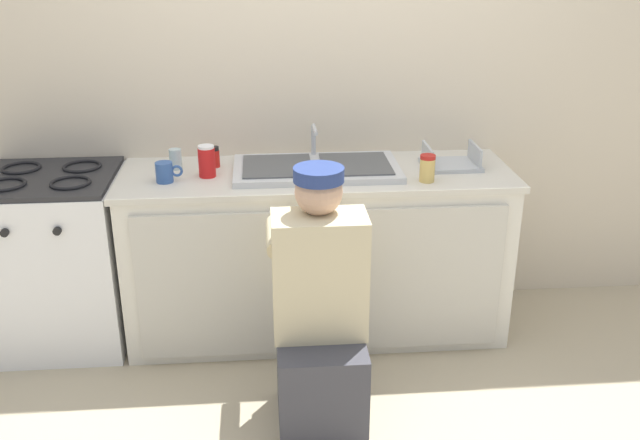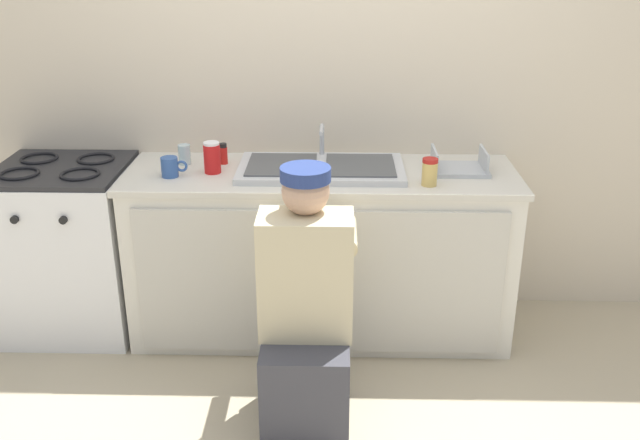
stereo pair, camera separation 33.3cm
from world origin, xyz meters
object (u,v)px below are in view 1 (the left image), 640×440
at_px(stove_range, 58,259).
at_px(spice_bottle_red, 216,157).
at_px(soda_cup_red, 207,161).
at_px(coffee_mug, 165,172).
at_px(condiment_jar, 427,168).
at_px(sink_double_basin, 317,168).
at_px(dish_rack_tray, 451,162).
at_px(plumber_person, 320,321).
at_px(water_glass, 176,159).

xyz_separation_m(stove_range, spice_bottle_red, (0.79, 0.11, 0.47)).
xyz_separation_m(soda_cup_red, spice_bottle_red, (0.03, 0.14, -0.02)).
height_order(soda_cup_red, coffee_mug, soda_cup_red).
bearing_deg(condiment_jar, spice_bottle_red, 163.27).
bearing_deg(stove_range, sink_double_basin, 0.10).
bearing_deg(dish_rack_tray, plumber_person, -133.36).
bearing_deg(water_glass, stove_range, -170.53).
bearing_deg(spice_bottle_red, plumber_person, -62.28).
xyz_separation_m(plumber_person, dish_rack_tray, (0.71, 0.75, 0.43)).
bearing_deg(stove_range, spice_bottle_red, 8.10).
bearing_deg(soda_cup_red, sink_double_basin, 3.29).
bearing_deg(plumber_person, sink_double_basin, 86.51).
xyz_separation_m(spice_bottle_red, water_glass, (-0.19, -0.01, -0.00)).
bearing_deg(coffee_mug, dish_rack_tray, 4.59).
distance_m(dish_rack_tray, water_glass, 1.35).
relative_size(dish_rack_tray, coffee_mug, 2.22).
relative_size(sink_double_basin, plumber_person, 0.72).
bearing_deg(soda_cup_red, condiment_jar, -8.73).
distance_m(stove_range, spice_bottle_red, 0.93).
height_order(plumber_person, coffee_mug, plumber_person).
height_order(water_glass, condiment_jar, condiment_jar).
distance_m(soda_cup_red, condiment_jar, 1.04).
distance_m(sink_double_basin, dish_rack_tray, 0.67).
relative_size(stove_range, spice_bottle_red, 8.46).
bearing_deg(plumber_person, stove_range, 149.33).
bearing_deg(stove_range, plumber_person, -30.67).
bearing_deg(sink_double_basin, water_glass, 171.85).
height_order(sink_double_basin, condiment_jar, sink_double_basin).
xyz_separation_m(soda_cup_red, coffee_mug, (-0.19, -0.06, -0.03)).
bearing_deg(sink_double_basin, spice_bottle_red, 167.27).
distance_m(water_glass, coffee_mug, 0.19).
xyz_separation_m(sink_double_basin, soda_cup_red, (-0.52, -0.03, 0.06)).
bearing_deg(condiment_jar, plumber_person, -134.81).
bearing_deg(sink_double_basin, stove_range, -179.90).
bearing_deg(plumber_person, water_glass, 127.43).
bearing_deg(condiment_jar, soda_cup_red, 171.27).
bearing_deg(sink_double_basin, condiment_jar, -20.49).
bearing_deg(dish_rack_tray, water_glass, 176.57).
bearing_deg(water_glass, plumber_person, -52.57).
bearing_deg(sink_double_basin, coffee_mug, -172.50).
distance_m(plumber_person, dish_rack_tray, 1.12).
height_order(dish_rack_tray, spice_bottle_red, dish_rack_tray).
xyz_separation_m(soda_cup_red, condiment_jar, (1.02, -0.16, -0.01)).
bearing_deg(dish_rack_tray, stove_range, -179.44).
height_order(soda_cup_red, dish_rack_tray, soda_cup_red).
distance_m(stove_range, dish_rack_tray, 2.00).
xyz_separation_m(sink_double_basin, condiment_jar, (0.50, -0.19, 0.05)).
height_order(plumber_person, soda_cup_red, plumber_person).
height_order(condiment_jar, coffee_mug, condiment_jar).
bearing_deg(stove_range, dish_rack_tray, 0.56).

